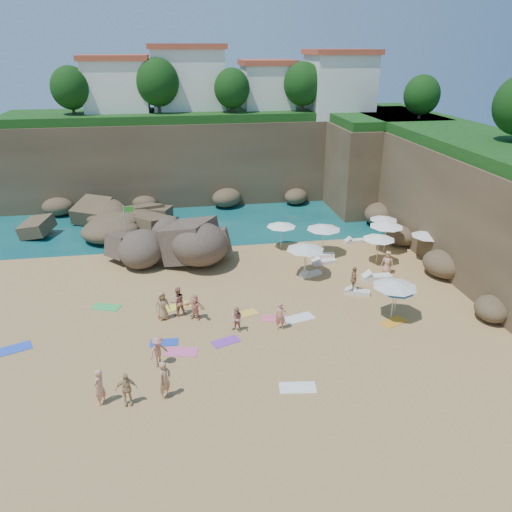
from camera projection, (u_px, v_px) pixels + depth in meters
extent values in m
plane|color=tan|center=(232.00, 307.00, 30.70)|extent=(120.00, 120.00, 0.00)
plane|color=#0C4751|center=(201.00, 184.00, 57.94)|extent=(120.00, 120.00, 0.00)
cube|color=brown|center=(221.00, 158.00, 52.15)|extent=(44.00, 8.00, 8.00)
cube|color=brown|center=(458.00, 194.00, 39.29)|extent=(8.00, 30.00, 8.00)
cube|color=brown|center=(376.00, 163.00, 49.88)|extent=(10.00, 12.00, 8.00)
cube|color=white|center=(117.00, 90.00, 48.90)|extent=(6.00, 5.00, 5.50)
cube|color=#B2472D|center=(114.00, 58.00, 47.73)|extent=(6.48, 5.40, 0.50)
cube|color=white|center=(188.00, 84.00, 50.68)|extent=(7.00, 6.00, 6.50)
cube|color=#B2472D|center=(186.00, 46.00, 49.31)|extent=(7.56, 6.48, 0.50)
cube|color=white|center=(267.00, 91.00, 51.28)|extent=(5.00, 5.00, 5.00)
cube|color=#B2472D|center=(267.00, 62.00, 50.20)|extent=(5.40, 5.40, 0.50)
cube|color=white|center=(339.00, 86.00, 50.33)|extent=(6.00, 6.00, 6.00)
cube|color=#B2472D|center=(341.00, 52.00, 49.06)|extent=(6.48, 6.48, 0.50)
sphere|color=#11380F|center=(70.00, 88.00, 46.31)|extent=(3.60, 3.60, 3.60)
sphere|color=#11380F|center=(157.00, 82.00, 47.36)|extent=(4.05, 4.05, 4.05)
sphere|color=#11380F|center=(232.00, 88.00, 47.74)|extent=(3.42, 3.42, 3.42)
sphere|color=#11380F|center=(303.00, 84.00, 48.67)|extent=(3.78, 3.78, 3.78)
sphere|color=#11380F|center=(422.00, 95.00, 43.90)|extent=(3.15, 3.15, 3.15)
cylinder|color=white|center=(33.00, 164.00, 54.05)|extent=(0.10, 0.10, 6.00)
cylinder|color=white|center=(48.00, 163.00, 54.27)|extent=(0.10, 0.10, 6.00)
cylinder|color=white|center=(62.00, 163.00, 54.50)|extent=(0.10, 0.10, 6.00)
cylinder|color=silver|center=(126.00, 229.00, 38.04)|extent=(0.08, 0.08, 3.79)
cube|color=green|center=(129.00, 209.00, 37.48)|extent=(0.66, 0.06, 0.43)
cylinder|color=silver|center=(305.00, 262.00, 34.17)|extent=(0.07, 0.07, 2.32)
cone|color=silver|center=(305.00, 247.00, 33.74)|extent=(2.60, 2.60, 0.40)
cylinder|color=silver|center=(281.00, 236.00, 39.12)|extent=(0.06, 0.06, 2.05)
cone|color=white|center=(281.00, 224.00, 38.74)|extent=(2.30, 2.30, 0.35)
cylinder|color=silver|center=(385.00, 238.00, 38.47)|extent=(0.07, 0.07, 2.31)
cone|color=white|center=(387.00, 224.00, 38.04)|extent=(2.59, 2.59, 0.39)
cylinder|color=silver|center=(383.00, 229.00, 40.78)|extent=(0.06, 0.06, 2.00)
cone|color=silver|center=(384.00, 218.00, 40.41)|extent=(2.24, 2.24, 0.34)
cylinder|color=silver|center=(426.00, 247.00, 36.89)|extent=(0.06, 0.06, 2.18)
cone|color=silver|center=(428.00, 234.00, 36.48)|extent=(2.44, 2.44, 0.37)
cylinder|color=silver|center=(323.00, 240.00, 37.93)|extent=(0.07, 0.07, 2.31)
cone|color=silver|center=(324.00, 227.00, 37.50)|extent=(2.59, 2.59, 0.39)
cylinder|color=silver|center=(306.00, 260.00, 34.71)|extent=(0.06, 0.06, 2.09)
cone|color=red|center=(307.00, 247.00, 34.32)|extent=(2.34, 2.34, 0.36)
cylinder|color=silver|center=(378.00, 250.00, 36.45)|extent=(0.06, 0.06, 2.11)
cone|color=white|center=(379.00, 237.00, 36.05)|extent=(2.37, 2.37, 0.36)
cylinder|color=silver|center=(396.00, 302.00, 29.45)|extent=(0.05, 0.05, 1.75)
cone|color=#3B7BC8|center=(397.00, 289.00, 29.13)|extent=(1.96, 1.96, 0.30)
cylinder|color=silver|center=(393.00, 301.00, 29.01)|extent=(0.07, 0.07, 2.30)
cone|color=silver|center=(395.00, 284.00, 28.58)|extent=(2.58, 2.58, 0.39)
cube|color=white|center=(322.00, 255.00, 37.82)|extent=(1.96, 0.91, 0.29)
cube|color=silver|center=(311.00, 274.00, 34.77)|extent=(1.68, 1.05, 0.25)
cube|color=silver|center=(354.00, 241.00, 40.63)|extent=(1.63, 0.68, 0.25)
cube|color=silver|center=(357.00, 292.00, 32.24)|extent=(1.69, 1.06, 0.25)
cube|color=white|center=(324.00, 262.00, 36.69)|extent=(1.91, 0.89, 0.29)
cube|color=white|center=(377.00, 277.00, 34.22)|extent=(2.04, 0.70, 0.32)
cube|color=blue|center=(13.00, 349.00, 26.39)|extent=(2.01, 1.51, 0.03)
cube|color=#E65999|center=(181.00, 352.00, 26.16)|extent=(1.84, 1.21, 0.03)
cube|color=yellow|center=(245.00, 314.00, 29.87)|extent=(1.68, 1.24, 0.03)
cube|color=white|center=(299.00, 318.00, 29.39)|extent=(1.96, 1.34, 0.03)
cube|color=purple|center=(226.00, 342.00, 27.07)|extent=(1.70, 1.27, 0.03)
cube|color=#2244BA|center=(164.00, 343.00, 26.97)|extent=(1.55, 0.82, 0.03)
cube|color=#EC5C75|center=(274.00, 318.00, 29.36)|extent=(1.70, 1.15, 0.03)
cube|color=orange|center=(393.00, 322.00, 28.98)|extent=(1.81, 1.41, 0.03)
cube|color=green|center=(106.00, 307.00, 30.62)|extent=(1.89, 1.40, 0.03)
cube|color=yellow|center=(177.00, 306.00, 30.69)|extent=(1.82, 1.38, 0.03)
cube|color=white|center=(298.00, 388.00, 23.43)|extent=(1.81, 1.08, 0.03)
imported|color=tan|center=(165.00, 380.00, 22.45)|extent=(0.79, 0.82, 1.89)
imported|color=#B16958|center=(178.00, 301.00, 29.40)|extent=(1.07, 0.95, 1.82)
imported|color=#D6B379|center=(171.00, 257.00, 35.97)|extent=(1.01, 0.99, 1.55)
imported|color=#A27151|center=(354.00, 279.00, 32.25)|extent=(0.60, 1.09, 1.75)
imported|color=tan|center=(387.00, 262.00, 34.87)|extent=(0.93, 0.86, 1.68)
imported|color=tan|center=(168.00, 255.00, 35.92)|extent=(1.72, 0.93, 1.78)
imported|color=tan|center=(99.00, 387.00, 22.06)|extent=(0.69, 0.79, 1.81)
imported|color=tan|center=(159.00, 361.00, 25.06)|extent=(1.74, 1.86, 0.42)
imported|color=tan|center=(128.00, 401.00, 22.28)|extent=(1.04, 1.68, 0.40)
imported|color=#A97E54|center=(163.00, 316.00, 29.23)|extent=(1.30, 1.91, 0.46)
imported|color=tan|center=(195.00, 316.00, 29.26)|extent=(2.00, 2.03, 0.41)
imported|color=tan|center=(280.00, 326.00, 28.23)|extent=(0.80, 1.66, 0.38)
imported|color=tan|center=(237.00, 327.00, 27.94)|extent=(1.49, 1.58, 0.55)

